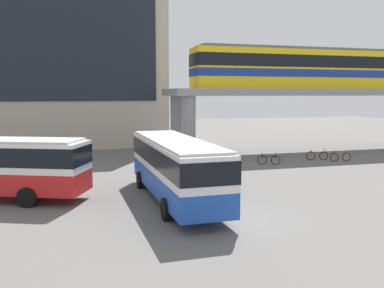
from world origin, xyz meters
TOP-DOWN VIEW (x-y plane):
  - ground_plane at (0.00, 10.00)m, footprint 120.00×120.00m
  - station_building at (-10.23, 30.46)m, footprint 27.37×10.25m
  - elevated_platform at (16.14, 18.72)m, footprint 28.51×5.93m
  - train at (17.03, 18.72)m, footprint 25.86×2.96m
  - bus_main at (-1.26, 3.77)m, footprint 2.87×11.07m
  - bicycle_red at (13.47, 13.67)m, footprint 1.65×0.80m
  - bicycle_black at (8.53, 12.72)m, footprint 1.68×0.74m
  - bicycle_brown at (14.88, 12.46)m, footprint 1.78×0.36m

SIDE VIEW (x-z plane):
  - ground_plane at x=0.00m, z-range 0.00..0.00m
  - bicycle_red at x=13.47m, z-range -0.16..0.88m
  - bicycle_black at x=8.53m, z-range -0.16..0.88m
  - bicycle_brown at x=14.88m, z-range -0.16..0.88m
  - bus_main at x=-1.26m, z-range 0.38..3.60m
  - elevated_platform at x=16.14m, z-range 2.07..8.02m
  - train at x=17.03m, z-range 6.00..9.84m
  - station_building at x=-10.23m, z-range 0.00..17.83m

